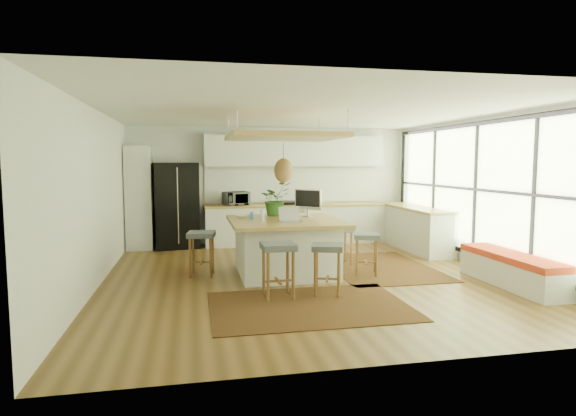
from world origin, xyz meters
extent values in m
plane|color=#563A18|center=(0.00, 0.00, 0.00)|extent=(7.00, 7.00, 0.00)
plane|color=white|center=(0.00, 0.00, 2.70)|extent=(7.00, 7.00, 0.00)
plane|color=silver|center=(0.00, 3.50, 1.35)|extent=(6.50, 0.00, 6.50)
plane|color=silver|center=(0.00, -3.50, 1.35)|extent=(6.50, 0.00, 6.50)
plane|color=silver|center=(-3.25, 0.00, 1.35)|extent=(0.00, 7.00, 7.00)
plane|color=silver|center=(3.25, 0.00, 1.35)|extent=(0.00, 7.00, 7.00)
cube|color=silver|center=(-2.95, 3.18, 1.12)|extent=(0.55, 0.60, 2.25)
cube|color=silver|center=(0.55, 3.18, 0.44)|extent=(4.20, 0.60, 0.88)
cube|color=olive|center=(0.55, 3.18, 0.90)|extent=(4.24, 0.64, 0.05)
cube|color=white|center=(0.55, 3.48, 1.35)|extent=(4.20, 0.02, 0.80)
cube|color=silver|center=(0.55, 3.32, 2.15)|extent=(4.20, 0.34, 0.70)
cube|color=silver|center=(2.93, 2.00, 0.44)|extent=(0.60, 2.50, 0.88)
cube|color=olive|center=(2.93, 2.00, 0.90)|extent=(0.64, 2.54, 0.05)
cube|color=black|center=(-0.34, -1.59, 0.01)|extent=(2.60, 1.80, 0.01)
cube|color=black|center=(1.46, 0.40, 0.01)|extent=(1.80, 2.60, 0.01)
imported|color=#A5A5AA|center=(-0.85, 3.17, 1.11)|extent=(0.61, 0.46, 0.37)
imported|color=#1E4C19|center=(-0.36, 0.87, 1.17)|extent=(0.77, 0.80, 0.48)
imported|color=beige|center=(-1.00, 0.63, 0.95)|extent=(0.23, 0.23, 0.05)
cylinder|color=#3781DE|center=(-0.84, 0.37, 1.03)|extent=(0.07, 0.07, 0.19)
cylinder|color=silver|center=(-0.69, 0.12, 1.03)|extent=(0.07, 0.07, 0.19)
camera|label=1|loc=(-1.82, -7.48, 1.89)|focal=29.47mm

